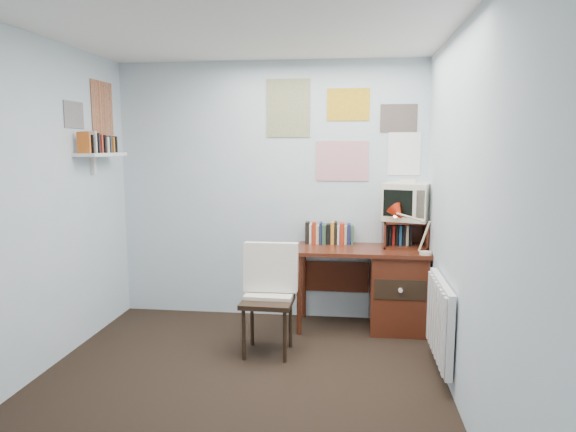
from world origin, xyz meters
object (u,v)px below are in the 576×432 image
(desk_lamp, at_px, (426,233))
(wall_shelf, at_px, (101,154))
(desk, at_px, (391,286))
(desk_chair, at_px, (268,302))
(crt_tv, at_px, (407,200))
(radiator, at_px, (440,320))
(tv_riser, at_px, (404,234))

(desk_lamp, xyz_separation_m, wall_shelf, (-2.84, -0.16, 0.67))
(desk, xyz_separation_m, wall_shelf, (-2.57, -0.38, 1.21))
(desk_chair, distance_m, crt_tv, 1.63)
(radiator, bearing_deg, tv_riser, 99.28)
(desk_chair, height_order, desk_lamp, desk_lamp)
(desk, distance_m, radiator, 0.97)
(tv_riser, bearing_deg, desk, -137.04)
(tv_riser, bearing_deg, wall_shelf, -169.68)
(crt_tv, distance_m, wall_shelf, 2.79)
(crt_tv, relative_size, radiator, 0.50)
(desk, bearing_deg, wall_shelf, -171.60)
(desk_chair, bearing_deg, desk_lamp, 21.82)
(desk_chair, relative_size, radiator, 1.09)
(desk, relative_size, crt_tv, 3.01)
(tv_riser, relative_size, crt_tv, 1.00)
(desk_lamp, height_order, crt_tv, crt_tv)
(desk_lamp, bearing_deg, wall_shelf, 163.41)
(desk_chair, height_order, radiator, desk_chair)
(tv_riser, height_order, radiator, tv_riser)
(radiator, relative_size, wall_shelf, 1.29)
(wall_shelf, bearing_deg, crt_tv, 10.66)
(desk_chair, relative_size, wall_shelf, 1.41)
(desk_chair, bearing_deg, radiator, -8.06)
(desk_lamp, bearing_deg, desk, 120.91)
(tv_riser, bearing_deg, radiator, -80.72)
(crt_tv, bearing_deg, wall_shelf, -151.56)
(desk_lamp, relative_size, tv_riser, 0.95)
(desk, bearing_deg, tv_riser, 42.96)
(desk_chair, bearing_deg, wall_shelf, 169.62)
(desk, height_order, desk_lamp, desk_lamp)
(desk_chair, bearing_deg, desk, 35.56)
(desk_chair, bearing_deg, tv_riser, 36.58)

